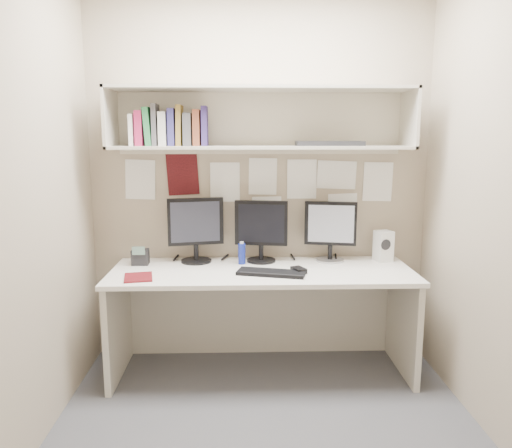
{
  "coord_description": "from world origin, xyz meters",
  "views": [
    {
      "loc": [
        -0.14,
        -2.56,
        1.61
      ],
      "look_at": [
        -0.05,
        0.35,
        1.09
      ],
      "focal_mm": 35.0,
      "sensor_mm": 36.0,
      "label": 1
    }
  ],
  "objects_px": {
    "monitor_right": "(330,228)",
    "speaker": "(383,246)",
    "desk": "(262,321)",
    "maroon_notebook": "(138,277)",
    "desk_phone": "(140,257)",
    "monitor_left": "(196,227)",
    "keyboard": "(271,273)",
    "monitor_center": "(261,228)"
  },
  "relations": [
    {
      "from": "monitor_right",
      "to": "speaker",
      "type": "bearing_deg",
      "value": 8.47
    },
    {
      "from": "monitor_right",
      "to": "desk",
      "type": "bearing_deg",
      "value": -144.58
    },
    {
      "from": "maroon_notebook",
      "to": "desk_phone",
      "type": "distance_m",
      "value": 0.35
    },
    {
      "from": "monitor_left",
      "to": "monitor_right",
      "type": "bearing_deg",
      "value": -11.85
    },
    {
      "from": "monitor_left",
      "to": "keyboard",
      "type": "height_order",
      "value": "monitor_left"
    },
    {
      "from": "monitor_right",
      "to": "maroon_notebook",
      "type": "height_order",
      "value": "monitor_right"
    },
    {
      "from": "desk",
      "to": "monitor_center",
      "type": "relative_size",
      "value": 4.64
    },
    {
      "from": "desk",
      "to": "monitor_right",
      "type": "xyz_separation_m",
      "value": [
        0.49,
        0.22,
        0.6
      ]
    },
    {
      "from": "monitor_right",
      "to": "desk_phone",
      "type": "relative_size",
      "value": 3.07
    },
    {
      "from": "keyboard",
      "to": "desk_phone",
      "type": "distance_m",
      "value": 0.93
    },
    {
      "from": "keyboard",
      "to": "maroon_notebook",
      "type": "xyz_separation_m",
      "value": [
        -0.84,
        -0.06,
        -0.0
      ]
    },
    {
      "from": "monitor_left",
      "to": "monitor_center",
      "type": "distance_m",
      "value": 0.46
    },
    {
      "from": "monitor_center",
      "to": "keyboard",
      "type": "distance_m",
      "value": 0.42
    },
    {
      "from": "speaker",
      "to": "monitor_right",
      "type": "bearing_deg",
      "value": 160.39
    },
    {
      "from": "desk",
      "to": "monitor_right",
      "type": "relative_size",
      "value": 4.74
    },
    {
      "from": "keyboard",
      "to": "maroon_notebook",
      "type": "distance_m",
      "value": 0.84
    },
    {
      "from": "desk",
      "to": "monitor_center",
      "type": "distance_m",
      "value": 0.64
    },
    {
      "from": "desk",
      "to": "maroon_notebook",
      "type": "distance_m",
      "value": 0.88
    },
    {
      "from": "desk_phone",
      "to": "maroon_notebook",
      "type": "bearing_deg",
      "value": -82.7
    },
    {
      "from": "monitor_center",
      "to": "monitor_right",
      "type": "bearing_deg",
      "value": 10.23
    },
    {
      "from": "desk",
      "to": "monitor_left",
      "type": "height_order",
      "value": "monitor_left"
    },
    {
      "from": "desk",
      "to": "desk_phone",
      "type": "xyz_separation_m",
      "value": [
        -0.83,
        0.15,
        0.42
      ]
    },
    {
      "from": "monitor_right",
      "to": "maroon_notebook",
      "type": "distance_m",
      "value": 1.36
    },
    {
      "from": "desk",
      "to": "maroon_notebook",
      "type": "xyz_separation_m",
      "value": [
        -0.78,
        -0.19,
        0.37
      ]
    },
    {
      "from": "monitor_center",
      "to": "speaker",
      "type": "relative_size",
      "value": 2.0
    },
    {
      "from": "monitor_left",
      "to": "monitor_center",
      "type": "xyz_separation_m",
      "value": [
        0.46,
        0.0,
        -0.01
      ]
    },
    {
      "from": "keyboard",
      "to": "speaker",
      "type": "relative_size",
      "value": 2.0
    },
    {
      "from": "monitor_left",
      "to": "speaker",
      "type": "bearing_deg",
      "value": -12.69
    },
    {
      "from": "monitor_left",
      "to": "keyboard",
      "type": "bearing_deg",
      "value": -46.21
    },
    {
      "from": "monitor_left",
      "to": "monitor_center",
      "type": "height_order",
      "value": "monitor_left"
    },
    {
      "from": "monitor_left",
      "to": "desk_phone",
      "type": "bearing_deg",
      "value": 178.32
    },
    {
      "from": "speaker",
      "to": "desk",
      "type": "bearing_deg",
      "value": 176.3
    },
    {
      "from": "monitor_right",
      "to": "desk_phone",
      "type": "distance_m",
      "value": 1.34
    },
    {
      "from": "monitor_center",
      "to": "speaker",
      "type": "xyz_separation_m",
      "value": [
        0.87,
        -0.02,
        -0.13
      ]
    },
    {
      "from": "monitor_center",
      "to": "desk_phone",
      "type": "xyz_separation_m",
      "value": [
        -0.84,
        -0.07,
        -0.18
      ]
    },
    {
      "from": "desk",
      "to": "keyboard",
      "type": "xyz_separation_m",
      "value": [
        0.05,
        -0.13,
        0.37
      ]
    },
    {
      "from": "desk",
      "to": "speaker",
      "type": "distance_m",
      "value": 1.01
    },
    {
      "from": "monitor_right",
      "to": "desk_phone",
      "type": "height_order",
      "value": "monitor_right"
    },
    {
      "from": "speaker",
      "to": "monitor_center",
      "type": "bearing_deg",
      "value": 162.06
    },
    {
      "from": "monitor_center",
      "to": "maroon_notebook",
      "type": "distance_m",
      "value": 0.91
    },
    {
      "from": "monitor_right",
      "to": "desk_phone",
      "type": "xyz_separation_m",
      "value": [
        -1.33,
        -0.07,
        -0.18
      ]
    },
    {
      "from": "desk",
      "to": "monitor_center",
      "type": "bearing_deg",
      "value": 89.07
    }
  ]
}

